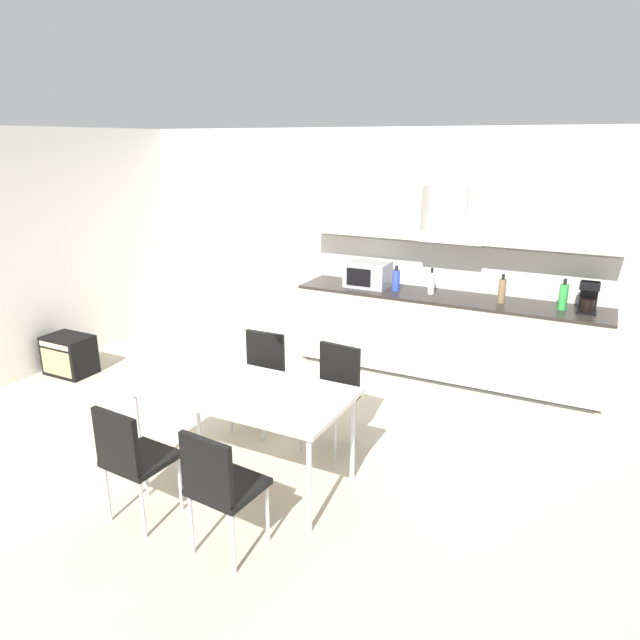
% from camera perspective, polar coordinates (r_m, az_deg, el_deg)
% --- Properties ---
extents(ground_plane, '(8.77, 7.76, 0.02)m').
position_cam_1_polar(ground_plane, '(5.14, -8.01, -12.08)').
color(ground_plane, beige).
extents(wall_back, '(7.02, 0.10, 2.65)m').
position_cam_1_polar(wall_back, '(6.89, 4.15, 7.58)').
color(wall_back, silver).
rests_on(wall_back, ground_plane).
extents(kitchen_counter, '(3.30, 0.65, 0.91)m').
position_cam_1_polar(kitchen_counter, '(6.41, 12.29, -1.55)').
color(kitchen_counter, '#333333').
rests_on(kitchen_counter, ground_plane).
extents(backsplash_tile, '(3.28, 0.02, 0.50)m').
position_cam_1_polar(backsplash_tile, '(6.51, 13.39, 5.10)').
color(backsplash_tile, silver).
rests_on(backsplash_tile, kitchen_counter).
extents(upper_wall_cabinets, '(3.28, 0.40, 0.57)m').
position_cam_1_polar(upper_wall_cabinets, '(6.26, 13.42, 10.20)').
color(upper_wall_cabinets, beige).
extents(microwave, '(0.48, 0.35, 0.28)m').
position_cam_1_polar(microwave, '(6.52, 4.79, 4.56)').
color(microwave, '#ADADB2').
rests_on(microwave, kitchen_counter).
extents(coffee_maker, '(0.18, 0.19, 0.30)m').
position_cam_1_polar(coffee_maker, '(6.10, 25.27, 2.08)').
color(coffee_maker, black).
rests_on(coffee_maker, kitchen_counter).
extents(bottle_blue, '(0.08, 0.08, 0.28)m').
position_cam_1_polar(bottle_blue, '(6.38, 7.62, 3.98)').
color(bottle_blue, blue).
rests_on(bottle_blue, kitchen_counter).
extents(bottle_white, '(0.07, 0.07, 0.29)m').
position_cam_1_polar(bottle_white, '(6.31, 11.07, 3.67)').
color(bottle_white, white).
rests_on(bottle_white, kitchen_counter).
extents(bottle_green, '(0.08, 0.08, 0.31)m').
position_cam_1_polar(bottle_green, '(6.10, 23.15, 2.18)').
color(bottle_green, green).
rests_on(bottle_green, kitchen_counter).
extents(bottle_brown, '(0.08, 0.08, 0.30)m').
position_cam_1_polar(bottle_brown, '(6.13, 17.74, 2.82)').
color(bottle_brown, brown).
rests_on(bottle_brown, kitchen_counter).
extents(dining_table, '(1.60, 0.82, 0.76)m').
position_cam_1_polar(dining_table, '(4.31, -7.69, -7.34)').
color(dining_table, silver).
rests_on(dining_table, ground_plane).
extents(chair_far_left, '(0.42, 0.42, 0.87)m').
position_cam_1_polar(chair_far_left, '(5.17, -5.99, -5.09)').
color(chair_far_left, black).
rests_on(chair_far_left, ground_plane).
extents(chair_near_left, '(0.43, 0.43, 0.87)m').
position_cam_1_polar(chair_near_left, '(4.08, -18.42, -12.54)').
color(chair_near_left, black).
rests_on(chair_near_left, ground_plane).
extents(chair_near_right, '(0.43, 0.43, 0.87)m').
position_cam_1_polar(chair_near_right, '(3.66, -10.09, -15.61)').
color(chair_near_right, black).
rests_on(chair_near_right, ground_plane).
extents(chair_far_right, '(0.44, 0.44, 0.87)m').
position_cam_1_polar(chair_far_right, '(4.84, 1.37, -6.62)').
color(chair_far_right, black).
rests_on(chair_far_right, ground_plane).
extents(guitar_amp, '(0.52, 0.37, 0.44)m').
position_cam_1_polar(guitar_amp, '(6.97, -23.77, -3.22)').
color(guitar_amp, black).
rests_on(guitar_amp, ground_plane).
extents(pendant_lamp, '(0.32, 0.32, 0.22)m').
position_cam_1_polar(pendant_lamp, '(3.97, -8.37, 7.86)').
color(pendant_lamp, silver).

